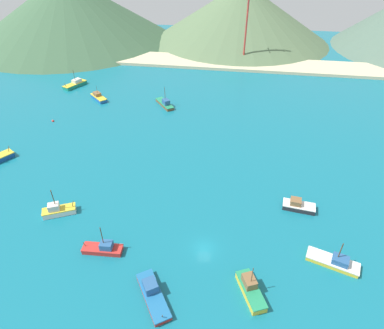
% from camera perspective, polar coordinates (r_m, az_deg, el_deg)
% --- Properties ---
extents(ground, '(260.00, 280.00, 0.50)m').
position_cam_1_polar(ground, '(86.44, 4.73, 0.85)').
color(ground, '#146B7F').
extents(fishing_boat_0, '(7.73, 7.42, 4.89)m').
position_cam_1_polar(fishing_boat_0, '(122.07, -15.91, 11.16)').
color(fishing_boat_0, '#1E5BA8').
rests_on(fishing_boat_0, ground).
extents(fishing_boat_1, '(7.97, 9.15, 6.76)m').
position_cam_1_polar(fishing_boat_1, '(113.36, -4.71, 10.50)').
color(fishing_boat_1, brown).
rests_on(fishing_boat_1, ground).
extents(fishing_boat_2, '(6.62, 9.69, 6.33)m').
position_cam_1_polar(fishing_boat_2, '(135.78, -19.58, 13.01)').
color(fishing_boat_2, '#198466').
rests_on(fishing_boat_2, ground).
extents(fishing_boat_6, '(9.46, 5.47, 5.65)m').
position_cam_1_polar(fishing_boat_6, '(66.28, 23.42, -15.15)').
color(fishing_boat_6, gold).
rests_on(fishing_boat_6, ground).
extents(fishing_boat_7, '(7.56, 2.82, 6.39)m').
position_cam_1_polar(fishing_boat_7, '(65.05, -15.10, -13.85)').
color(fishing_boat_7, red).
rests_on(fishing_boat_7, ground).
extents(fishing_boat_8, '(7.07, 5.06, 6.52)m').
position_cam_1_polar(fishing_boat_8, '(75.08, -22.18, -7.34)').
color(fishing_boat_8, silver).
rests_on(fishing_boat_8, ground).
extents(fishing_boat_9, '(5.44, 7.93, 6.27)m').
position_cam_1_polar(fishing_boat_9, '(58.42, 10.10, -20.50)').
color(fishing_boat_9, gold).
rests_on(fishing_boat_9, ground).
extents(fishing_boat_10, '(7.01, 3.55, 2.47)m').
position_cam_1_polar(fishing_boat_10, '(74.36, 17.92, -6.81)').
color(fishing_boat_10, '#232328').
rests_on(fishing_boat_10, ground).
extents(fishing_boat_12, '(7.77, 9.62, 2.56)m').
position_cam_1_polar(fishing_boat_12, '(57.79, -6.85, -21.37)').
color(fishing_boat_12, red).
rests_on(fishing_boat_12, ground).
extents(buoy_0, '(0.74, 0.74, 0.74)m').
position_cam_1_polar(buoy_0, '(112.14, -22.96, 6.95)').
color(buoy_0, red).
rests_on(buoy_0, ground).
extents(beach_strip, '(247.00, 17.11, 1.20)m').
position_cam_1_polar(beach_strip, '(152.32, 7.46, 16.98)').
color(beach_strip, beige).
rests_on(beach_strip, ground).
extents(hill_west, '(104.62, 104.62, 30.91)m').
position_cam_1_polar(hill_west, '(196.94, -20.65, 23.99)').
color(hill_west, '#3D6042').
rests_on(hill_west, ground).
extents(hill_central, '(91.78, 91.78, 27.78)m').
position_cam_1_polar(hill_central, '(186.17, 8.53, 24.59)').
color(hill_central, '#56704C').
rests_on(hill_central, ground).
extents(radio_tower, '(3.42, 2.74, 34.20)m').
position_cam_1_polar(radio_tower, '(148.17, 9.45, 23.06)').
color(radio_tower, '#B7332D').
rests_on(radio_tower, ground).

